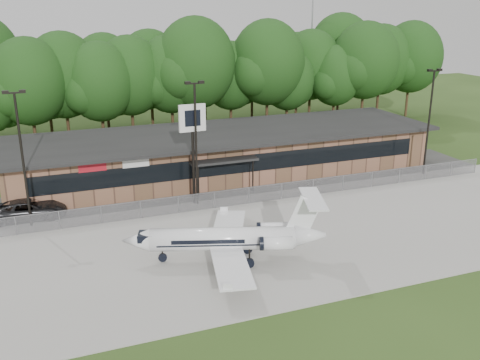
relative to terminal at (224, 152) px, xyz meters
name	(u,v)px	position (x,y,z in m)	size (l,w,h in m)	color
ground	(358,287)	(0.00, -23.94, -2.18)	(160.00, 160.00, 0.00)	#2A4217
apron	(297,234)	(0.00, -15.94, -2.14)	(64.00, 18.00, 0.08)	#9E9B93
parking_lot	(241,186)	(0.00, -4.44, -2.15)	(50.00, 9.00, 0.06)	#383835
terminal	(224,152)	(0.00, 0.00, 0.00)	(41.00, 11.65, 4.30)	#94624A
fence	(260,194)	(0.00, -8.94, -1.40)	(46.00, 0.04, 1.52)	gray
treeline	(176,75)	(0.00, 18.06, 5.32)	(72.00, 12.00, 15.00)	#163812
radio_mast	(312,29)	(22.00, 24.06, 10.32)	(0.20, 0.20, 25.00)	gray
light_pole_left	(22,150)	(-18.00, -7.44, 3.80)	(1.55, 0.30, 10.23)	black
light_pole_mid	(196,135)	(-5.00, -7.44, 3.80)	(1.55, 0.30, 10.23)	black
light_pole_right	(430,114)	(18.00, -7.44, 3.80)	(1.55, 0.30, 10.23)	black
business_jet	(230,239)	(-6.00, -18.22, -0.59)	(13.02, 11.67, 4.43)	white
suv	(28,210)	(-18.12, -5.81, -1.39)	(2.60, 5.63, 1.56)	#29292B
pole_sign	(192,129)	(-5.17, -7.14, 4.24)	(2.20, 0.34, 8.38)	black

